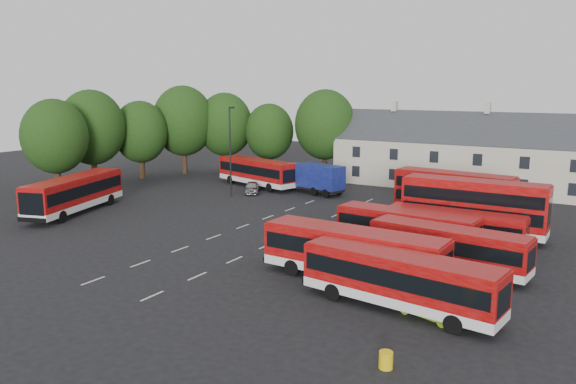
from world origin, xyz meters
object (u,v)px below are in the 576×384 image
bus_row_a (400,277)px  grit_bin (386,360)px  lamppost (230,149)px  bus_dd_south (474,204)px  lime_car (430,306)px  bus_west (75,191)px  box_truck (314,177)px  silver_car (252,187)px

bus_row_a → grit_bin: 6.86m
bus_row_a → lamppost: size_ratio=1.15×
bus_dd_south → lime_car: bus_dd_south is taller
bus_west → lime_car: bus_west is taller
box_truck → grit_bin: 39.98m
bus_west → box_truck: bearing=-52.9°
bus_row_a → bus_dd_south: bearing=97.8°
silver_car → lime_car: silver_car is taller
bus_west → lime_car: (36.42, -6.96, -1.45)m
box_truck → grit_bin: bearing=-43.2°
box_truck → silver_car: size_ratio=2.09×
bus_dd_south → lamppost: (-26.52, 3.27, 2.59)m
bus_row_a → lime_car: bus_row_a is taller
bus_row_a → bus_west: bearing=176.2°
box_truck → lamppost: size_ratio=0.82×
bus_row_a → box_truck: size_ratio=1.41×
bus_west → silver_car: (8.77, 16.86, -1.43)m
bus_row_a → box_truck: bearing=133.4°
lamppost → silver_car: bearing=73.7°
bus_row_a → lamppost: bearing=149.3°
box_truck → grit_bin: size_ratio=10.53×
bus_row_a → bus_dd_south: size_ratio=1.00×
box_truck → silver_car: 7.07m
grit_bin → lamppost: lamppost is taller
bus_dd_south → box_truck: bearing=154.5°
bus_dd_south → lime_car: (1.96, -17.75, -1.98)m
bus_west → lime_car: 37.11m
silver_car → bus_dd_south: bearing=-45.6°
grit_bin → lamppost: bearing=136.3°
bus_dd_south → silver_car: 26.48m
bus_dd_south → lamppost: lamppost is taller
box_truck → silver_car: (-6.01, -3.52, -1.22)m
bus_west → lime_car: size_ratio=3.29×
lime_car → box_truck: bearing=54.6°
bus_dd_south → box_truck: bus_dd_south is taller
box_truck → bus_row_a: bearing=-39.8°
bus_west → lamppost: (7.95, 14.05, 3.12)m
bus_west → silver_car: bearing=-44.4°
bus_west → bus_dd_south: bearing=-89.6°
bus_dd_south → lime_car: 17.96m
bus_dd_south → grit_bin: (1.96, -23.97, -2.23)m
box_truck → grit_bin: (21.65, -33.57, -1.49)m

